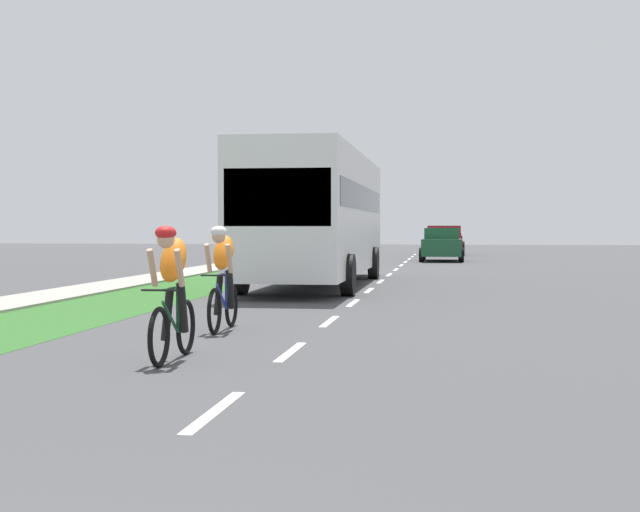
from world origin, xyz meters
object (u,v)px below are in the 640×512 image
pickup_maroon (444,240)px  bus_white (317,212)px  cyclist_trailing (223,277)px  cyclist_lead (172,292)px  sedan_dark_green (442,244)px

pickup_maroon → bus_white: bearing=-96.7°
cyclist_trailing → cyclist_lead: bearing=-86.6°
cyclist_trailing → sedan_dark_green: 29.15m
cyclist_trailing → bus_white: 10.99m
pickup_maroon → cyclist_trailing: bearing=-94.6°
cyclist_trailing → bus_white: bus_white is taller
cyclist_lead → bus_white: 14.10m
bus_white → pickup_maroon: 27.71m
bus_white → pickup_maroon: (3.21, 27.50, -1.15)m
cyclist_trailing → sedan_dark_green: cyclist_trailing is taller
cyclist_trailing → pickup_maroon: bearing=85.4°
cyclist_trailing → bus_white: bearing=90.8°
bus_white → sedan_dark_green: bearing=80.1°
cyclist_lead → pickup_maroon: (2.88, 41.55, 0.02)m
cyclist_lead → cyclist_trailing: (-0.19, 3.12, 0.00)m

